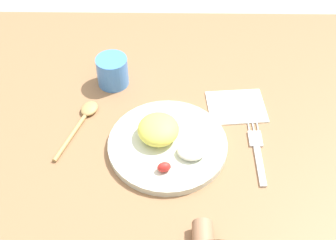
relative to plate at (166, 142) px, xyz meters
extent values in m
cube|color=#916644|center=(-0.07, 0.09, -0.04)|extent=(1.25, 0.90, 0.04)
cube|color=olive|center=(-0.59, 0.44, -0.37)|extent=(0.06, 0.06, 0.62)
cube|color=olive|center=(0.45, 0.44, -0.37)|extent=(0.06, 0.06, 0.62)
cylinder|color=beige|center=(0.00, 0.00, -0.01)|extent=(0.27, 0.27, 0.02)
ellipsoid|color=#E8E655|center=(-0.02, 0.02, 0.02)|extent=(0.09, 0.10, 0.05)
ellipsoid|color=red|center=(0.00, -0.08, 0.01)|extent=(0.03, 0.03, 0.02)
ellipsoid|color=white|center=(0.06, -0.04, 0.01)|extent=(0.06, 0.05, 0.02)
cube|color=silver|center=(0.21, -0.05, -0.01)|extent=(0.02, 0.11, 0.01)
cube|color=silver|center=(0.21, 0.02, -0.01)|extent=(0.03, 0.05, 0.01)
cylinder|color=silver|center=(0.22, 0.07, -0.01)|extent=(0.00, 0.04, 0.00)
cylinder|color=silver|center=(0.20, 0.07, -0.01)|extent=(0.00, 0.04, 0.00)
cylinder|color=silver|center=(0.19, 0.07, -0.01)|extent=(0.00, 0.04, 0.00)
cylinder|color=tan|center=(-0.22, 0.02, -0.01)|extent=(0.06, 0.14, 0.01)
ellipsoid|color=tan|center=(-0.19, 0.11, -0.01)|extent=(0.05, 0.06, 0.02)
cylinder|color=#4482DA|center=(-0.14, 0.22, 0.02)|extent=(0.08, 0.08, 0.08)
cube|color=white|center=(0.17, 0.13, -0.02)|extent=(0.15, 0.13, 0.00)
camera|label=1|loc=(0.01, -0.67, 0.78)|focal=48.62mm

